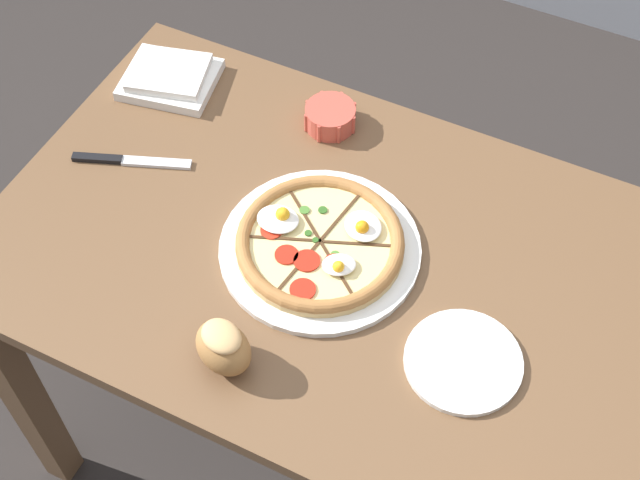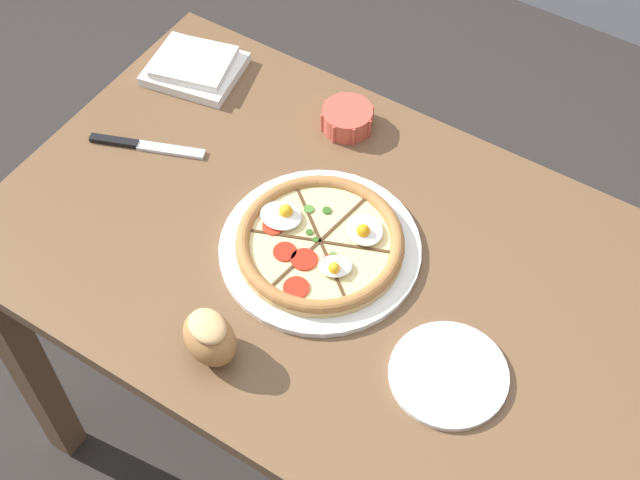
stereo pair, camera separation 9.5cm
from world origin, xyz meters
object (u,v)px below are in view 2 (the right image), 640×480
(dining_table, at_px, (350,305))
(napkin_folded, at_px, (195,67))
(knife_main, at_px, (145,146))
(pizza, at_px, (320,244))
(side_saucer, at_px, (448,374))
(bread_piece_near, at_px, (209,336))
(ramekin_bowl, at_px, (347,118))

(dining_table, relative_size, napkin_folded, 6.28)
(napkin_folded, height_order, knife_main, napkin_folded)
(pizza, height_order, side_saucer, pizza)
(bread_piece_near, distance_m, side_saucer, 0.36)
(dining_table, bearing_deg, knife_main, 177.29)
(knife_main, bearing_deg, dining_table, -23.92)
(dining_table, relative_size, pizza, 3.66)
(napkin_folded, bearing_deg, pizza, -28.08)
(side_saucer, bearing_deg, bread_piece_near, -154.35)
(pizza, height_order, knife_main, pizza)
(bread_piece_near, xyz_separation_m, side_saucer, (0.33, 0.16, -0.04))
(ramekin_bowl, bearing_deg, bread_piece_near, -82.03)
(knife_main, bearing_deg, napkin_folded, 80.41)
(napkin_folded, relative_size, side_saucer, 1.08)
(pizza, height_order, ramekin_bowl, pizza)
(bread_piece_near, relative_size, knife_main, 0.55)
(napkin_folded, distance_m, bread_piece_near, 0.63)
(dining_table, bearing_deg, side_saucer, -23.35)
(knife_main, distance_m, side_saucer, 0.69)
(dining_table, relative_size, side_saucer, 6.78)
(napkin_folded, height_order, side_saucer, napkin_folded)
(bread_piece_near, distance_m, knife_main, 0.45)
(ramekin_bowl, relative_size, knife_main, 0.48)
(napkin_folded, xyz_separation_m, knife_main, (0.04, -0.21, -0.01))
(ramekin_bowl, xyz_separation_m, side_saucer, (0.40, -0.36, -0.02))
(pizza, bearing_deg, knife_main, 176.16)
(dining_table, distance_m, napkin_folded, 0.56)
(side_saucer, bearing_deg, knife_main, 169.98)
(pizza, xyz_separation_m, bread_piece_near, (-0.04, -0.25, 0.03))
(pizza, distance_m, knife_main, 0.39)
(bread_piece_near, bearing_deg, side_saucer, 25.65)
(pizza, relative_size, ramekin_bowl, 3.34)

